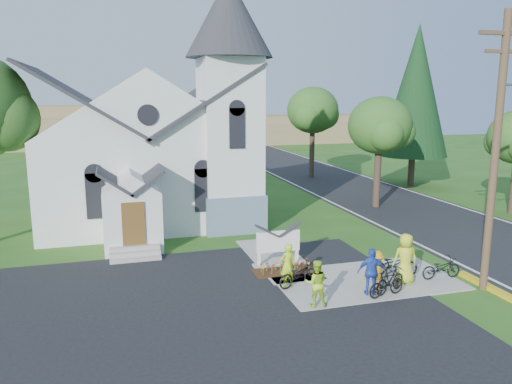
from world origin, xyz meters
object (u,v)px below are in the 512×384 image
object	(u,v)px
bike_0	(298,274)
bike_4	(441,268)
cyclist_3	(376,271)
bike_3	(387,284)
bike_1	(390,280)
cyclist_4	(405,259)
cyclist_1	(316,283)
utility_pole	(498,145)
cyclist_0	(287,265)
bike_2	(393,264)
church_sign	(278,242)
cyclist_2	(371,272)

from	to	relation	value
bike_0	bike_4	world-z (taller)	bike_0
cyclist_3	bike_3	xyz separation A→B (m)	(0.15, -0.50, -0.31)
bike_1	cyclist_4	world-z (taller)	cyclist_4
bike_1	cyclist_3	bearing A→B (deg)	39.15
cyclist_1	cyclist_4	size ratio (longest dim) A/B	0.83
utility_pole	cyclist_1	xyz separation A→B (m)	(-6.71, 0.30, -4.54)
cyclist_0	bike_3	world-z (taller)	cyclist_0
bike_1	bike_3	distance (m)	0.42
bike_0	bike_2	size ratio (longest dim) A/B	0.92
cyclist_1	bike_4	world-z (taller)	cyclist_1
church_sign	cyclist_0	distance (m)	2.59
utility_pole	bike_3	bearing A→B (deg)	175.51
bike_0	bike_4	size ratio (longest dim) A/B	1.07
cyclist_2	bike_4	xyz separation A→B (m)	(3.44, 0.66, -0.43)
bike_1	bike_3	xyz separation A→B (m)	(-0.31, -0.28, -0.02)
cyclist_0	cyclist_2	bearing A→B (deg)	135.85
church_sign	bike_1	size ratio (longest dim) A/B	1.35
bike_3	cyclist_4	bearing A→B (deg)	-66.13
bike_2	bike_3	size ratio (longest dim) A/B	1.22
bike_1	bike_3	size ratio (longest dim) A/B	1.04
bike_0	cyclist_2	bearing A→B (deg)	-142.08
cyclist_2	cyclist_4	size ratio (longest dim) A/B	0.89
bike_2	cyclist_3	world-z (taller)	cyclist_3
bike_0	cyclist_4	distance (m)	4.14
cyclist_0	cyclist_1	distance (m)	1.90
cyclist_2	bike_2	distance (m)	2.27
bike_0	bike_4	xyz separation A→B (m)	(5.66, -0.85, -0.03)
bike_2	cyclist_4	bearing A→B (deg)	-162.25
church_sign	cyclist_3	world-z (taller)	church_sign
bike_1	bike_4	xyz separation A→B (m)	(2.68, 0.69, -0.06)
bike_3	bike_2	bearing A→B (deg)	-49.40
cyclist_2	bike_4	distance (m)	3.53
bike_0	cyclist_4	world-z (taller)	cyclist_4
cyclist_0	bike_1	size ratio (longest dim) A/B	1.04
cyclist_0	bike_0	distance (m)	0.57
cyclist_1	cyclist_4	xyz separation A→B (m)	(4.08, 0.97, 0.16)
cyclist_3	bike_3	distance (m)	0.61
bike_1	bike_2	world-z (taller)	bike_2
cyclist_3	bike_3	world-z (taller)	cyclist_3
church_sign	cyclist_3	xyz separation A→B (m)	(2.45, -3.89, -0.20)
cyclist_2	utility_pole	bearing A→B (deg)	-172.10
utility_pole	bike_3	world-z (taller)	utility_pole
bike_3	bike_4	xyz separation A→B (m)	(2.99, 0.97, -0.04)
bike_0	bike_2	xyz separation A→B (m)	(3.98, -0.13, 0.04)
church_sign	cyclist_4	size ratio (longest dim) A/B	1.13
cyclist_3	cyclist_1	bearing A→B (deg)	11.91
bike_1	cyclist_3	distance (m)	0.59
bike_0	church_sign	bearing A→B (deg)	-19.65
church_sign	bike_4	size ratio (longest dim) A/B	1.33
utility_pole	cyclist_3	distance (m)	6.21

